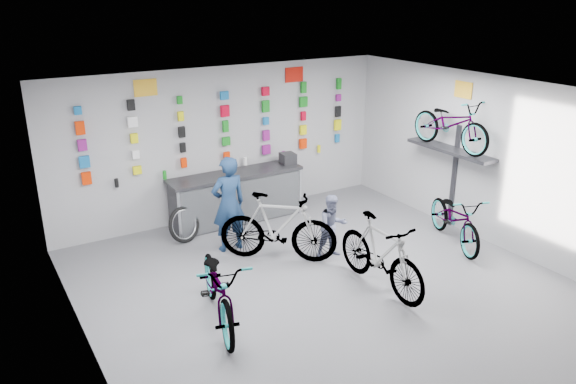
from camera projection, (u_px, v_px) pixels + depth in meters
floor at (342, 299)px, 8.39m from camera, size 8.00×8.00×0.00m
ceiling at (350, 100)px, 7.36m from camera, size 8.00×8.00×0.00m
wall_back at (225, 143)px, 11.09m from camera, size 7.00×0.00×7.00m
wall_left at (90, 266)px, 6.17m from camera, size 0.00×8.00×8.00m
wall_right at (511, 167)px, 9.58m from camera, size 0.00×8.00×8.00m
counter at (237, 198)px, 11.07m from camera, size 2.70×0.66×1.00m
merch_wall at (226, 129)px, 10.94m from camera, size 5.57×0.08×1.57m
wall_bracket at (451, 154)px, 10.47m from camera, size 0.39×1.90×2.00m
sign_left at (145, 88)px, 9.93m from camera, size 0.42×0.02×0.30m
sign_right at (294, 75)px, 11.44m from camera, size 0.42×0.02×0.30m
sign_side at (463, 90)px, 10.14m from camera, size 0.02×0.40×0.30m
bike_left at (219, 287)px, 7.67m from camera, size 1.19×2.15×1.07m
bike_center at (381, 254)px, 8.51m from camera, size 0.56×1.93×1.16m
bike_right at (455, 218)px, 10.08m from camera, size 1.28×1.98×0.98m
bike_service at (278, 227)px, 9.42m from camera, size 1.89×1.72×1.20m
bike_wall at (451, 124)px, 10.23m from camera, size 0.63×1.80×0.95m
clerk at (229, 204)px, 9.72m from camera, size 0.63×0.41×1.71m
customer at (333, 226)px, 9.55m from camera, size 0.59×0.48×1.12m
spare_wheel at (184, 224)px, 10.22m from camera, size 0.72×0.45×0.67m
register at (288, 158)px, 11.44m from camera, size 0.31×0.33×0.22m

